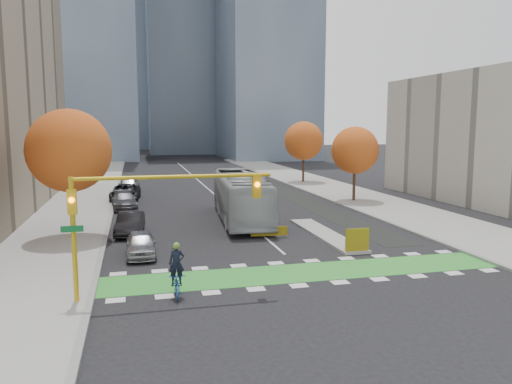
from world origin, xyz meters
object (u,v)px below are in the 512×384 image
parked_car_a (141,244)px  parked_car_c (124,200)px  tree_east_far (304,141)px  traffic_signal_west (139,204)px  bus (241,197)px  parked_car_b (130,224)px  tree_east_near (355,150)px  parked_car_d (125,192)px  hazard_board (357,240)px  tree_west (69,151)px  cyclist (177,278)px  parked_car_e (129,185)px

parked_car_a → parked_car_c: (-1.15, 16.41, 0.04)m
tree_east_far → traffic_signal_west: 43.61m
bus → parked_car_b: size_ratio=2.97×
tree_east_far → tree_east_near: bearing=-91.8°
tree_east_near → parked_car_b: 22.98m
tree_east_near → parked_car_d: bearing=164.1°
tree_east_near → hazard_board: bearing=-114.2°
tree_west → tree_east_far: tree_west is taller
hazard_board → parked_car_d: size_ratio=0.25×
tree_west → cyclist: 14.50m
parked_car_d → parked_car_e: size_ratio=1.11×
bus → parked_car_c: bus is taller
cyclist → traffic_signal_west: bearing=-176.7°
parked_car_a → parked_car_b: bearing=96.0°
hazard_board → parked_car_c: parked_car_c is taller
tree_west → parked_car_e: (3.31, 21.00, -4.75)m
parked_car_a → bus: bearing=49.6°
parked_car_c → parked_car_d: bearing=85.5°
cyclist → parked_car_a: (-1.38, 7.09, -0.10)m
tree_east_far → parked_car_a: size_ratio=1.91×
parked_car_a → tree_east_near: bearing=37.8°
tree_east_far → bus: 26.15m
parked_car_a → parked_car_d: 21.44m
cyclist → parked_car_e: cyclist is taller
parked_car_c → parked_car_e: parked_car_e is taller
parked_car_d → tree_east_far: bearing=29.5°
cyclist → tree_east_near: bearing=53.5°
tree_west → parked_car_d: size_ratio=1.46×
tree_east_near → traffic_signal_west: 30.08m
parked_car_b → parked_car_c: 10.61m
hazard_board → parked_car_d: (-13.00, 23.80, -0.02)m
hazard_board → traffic_signal_west: (-11.93, -4.71, 3.23)m
hazard_board → tree_east_far: tree_east_far is taller
parked_car_c → parked_car_e: (0.31, 10.00, 0.13)m
cyclist → tree_west: bearing=116.8°
tree_west → parked_car_a: tree_west is taller
tree_east_far → traffic_signal_west: bearing=-117.9°
bus → parked_car_d: (-8.69, 12.54, -1.05)m
hazard_board → parked_car_e: (-12.69, 28.80, 0.06)m
parked_car_e → parked_car_a: bearing=-83.3°
parked_car_d → tree_west: bearing=-96.1°
parked_car_c → traffic_signal_west: bearing=-91.9°
tree_east_far → cyclist: bearing=-116.2°
traffic_signal_west → cyclist: 3.57m
parked_car_a → parked_car_d: (-1.15, 21.41, 0.10)m
bus → tree_east_far: bearing=65.1°
parked_car_a → parked_car_c: 16.45m
tree_east_near → parked_car_c: 21.43m
tree_west → parked_car_d: 16.98m
hazard_board → tree_east_far: (8.50, 33.80, 4.44)m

